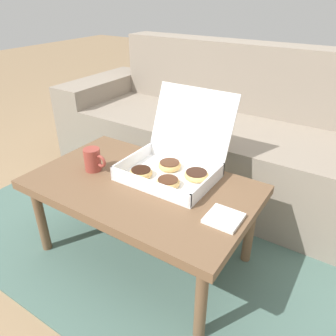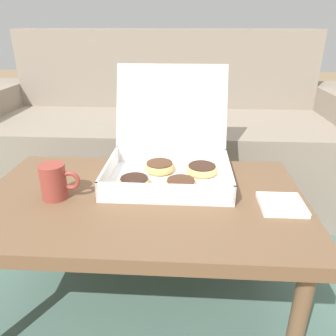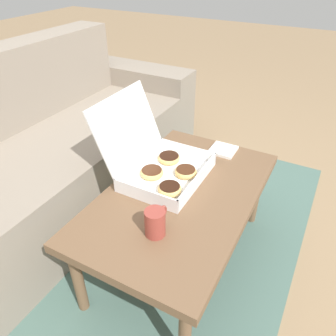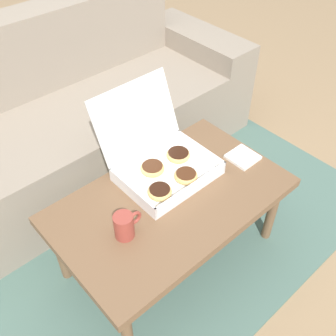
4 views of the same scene
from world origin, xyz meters
name	(u,v)px [view 1 (image 1 of 4)]	position (x,y,z in m)	size (l,w,h in m)	color
ground_plane	(152,247)	(0.00, 0.00, 0.00)	(12.00, 12.00, 0.00)	#937756
area_rug	(183,216)	(0.00, 0.30, 0.01)	(2.25, 1.76, 0.01)	#4C6B60
couch	(221,140)	(0.00, 0.77, 0.30)	(2.13, 0.75, 0.86)	gray
coffee_table	(141,192)	(0.00, -0.06, 0.37)	(0.97, 0.59, 0.41)	brown
pastry_box	(174,162)	(0.07, 0.08, 0.47)	(0.40, 0.41, 0.34)	white
coffee_mug	(93,160)	(-0.25, -0.09, 0.46)	(0.12, 0.07, 0.11)	#993D33
napkin_stack	(224,218)	(0.40, -0.10, 0.42)	(0.12, 0.12, 0.01)	white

